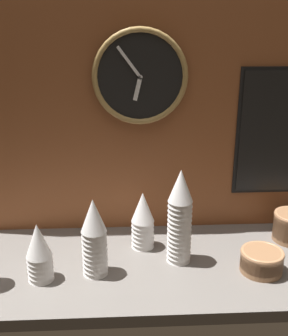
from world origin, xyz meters
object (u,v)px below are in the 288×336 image
object	(u,v)px
cup_stack_center	(143,220)
cup_stack_left	(39,252)
wall_clock	(140,77)
cup_stack_center_left	(94,237)
bowl_stack_right	(262,260)
cup_stack_center_right	(180,217)

from	to	relation	value
cup_stack_center	cup_stack_left	xyz separation A→B (cm)	(-33.35, -18.53, -0.85)
cup_stack_left	wall_clock	world-z (taller)	wall_clock
cup_stack_center_left	wall_clock	bearing A→B (deg)	61.76
cup_stack_center	wall_clock	distance (cm)	50.42
cup_stack_center	bowl_stack_right	xyz separation A→B (cm)	(38.11, -17.54, -6.64)
cup_stack_center	bowl_stack_right	size ratio (longest dim) A/B	1.51
cup_stack_left	cup_stack_center_right	size ratio (longest dim) A/B	0.59
cup_stack_center_left	wall_clock	xyz separation A→B (cm)	(15.98, 29.75, 45.96)
cup_stack_center_left	bowl_stack_right	xyz separation A→B (cm)	(54.30, -1.52, -9.20)
cup_stack_center_right	wall_clock	distance (cm)	50.18
cup_stack_center	cup_stack_center_left	world-z (taller)	cup_stack_center_left
cup_stack_left	bowl_stack_right	size ratio (longest dim) A/B	1.39
cup_stack_center_right	wall_clock	world-z (taller)	wall_clock
cup_stack_center_left	bowl_stack_right	bearing A→B (deg)	-1.60
cup_stack_center_left	bowl_stack_right	world-z (taller)	cup_stack_center_left
wall_clock	cup_stack_center_right	bearing A→B (deg)	-63.13
cup_stack_center	bowl_stack_right	distance (cm)	42.47
cup_stack_center	cup_stack_left	bearing A→B (deg)	-150.94
cup_stack_center	cup_stack_center_right	size ratio (longest dim) A/B	0.64
cup_stack_center	cup_stack_center_left	distance (cm)	22.92
cup_stack_left	wall_clock	xyz separation A→B (cm)	(33.14, 32.25, 49.37)
bowl_stack_right	wall_clock	xyz separation A→B (cm)	(-38.31, 31.27, 55.15)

